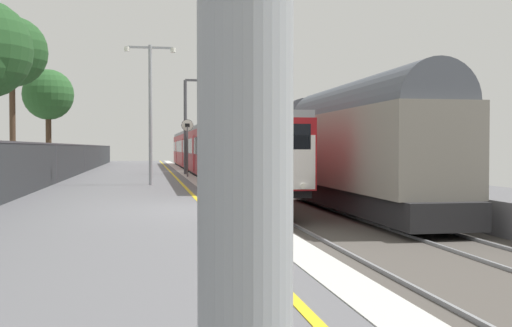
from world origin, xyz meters
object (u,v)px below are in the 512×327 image
object	(u,v)px
speed_limit_sign	(187,140)
background_tree_centre	(49,96)
background_tree_left	(9,55)
signal_gantry	(190,115)
commuter_train_at_platform	(210,151)
platform_lamp_mid	(150,102)
freight_train_adjacent_track	(280,144)

from	to	relation	value
speed_limit_sign	background_tree_centre	xyz separation A→B (m)	(-7.57, 6.36, 2.61)
speed_limit_sign	background_tree_left	xyz separation A→B (m)	(-8.72, 1.40, 4.27)
signal_gantry	background_tree_centre	size ratio (longest dim) A/B	0.88
signal_gantry	background_tree_left	world-z (taller)	background_tree_left
commuter_train_at_platform	platform_lamp_mid	size ratio (longest dim) A/B	7.18
background_tree_left	commuter_train_at_platform	bearing A→B (deg)	28.53
speed_limit_sign	platform_lamp_mid	size ratio (longest dim) A/B	0.52
platform_lamp_mid	background_tree_centre	bearing A→B (deg)	114.24
platform_lamp_mid	background_tree_left	size ratio (longest dim) A/B	0.69
commuter_train_at_platform	speed_limit_sign	world-z (taller)	same
signal_gantry	background_tree_left	size ratio (longest dim) A/B	0.66
platform_lamp_mid	background_tree_centre	world-z (taller)	background_tree_centre
freight_train_adjacent_track	background_tree_centre	bearing A→B (deg)	174.59
freight_train_adjacent_track	platform_lamp_mid	distance (m)	13.86
speed_limit_sign	background_tree_left	world-z (taller)	background_tree_left
commuter_train_at_platform	signal_gantry	bearing A→B (deg)	-111.00
commuter_train_at_platform	background_tree_left	xyz separation A→B (m)	(-10.56, -5.74, 4.84)
platform_lamp_mid	background_tree_centre	size ratio (longest dim) A/B	0.92
freight_train_adjacent_track	speed_limit_sign	bearing A→B (deg)	-138.99
signal_gantry	background_tree_left	xyz separation A→B (m)	(-9.08, -1.88, 2.83)
platform_lamp_mid	freight_train_adjacent_track	bearing A→B (deg)	55.96
signal_gantry	speed_limit_sign	xyz separation A→B (m)	(-0.36, -3.28, -1.45)
commuter_train_at_platform	background_tree_centre	xyz separation A→B (m)	(-9.42, -0.78, 3.18)
commuter_train_at_platform	platform_lamp_mid	xyz separation A→B (m)	(-3.70, -13.46, 2.00)
freight_train_adjacent_track	background_tree_centre	xyz separation A→B (m)	(-13.42, 1.27, 2.77)
background_tree_left	background_tree_centre	size ratio (longest dim) A/B	1.33
background_tree_centre	platform_lamp_mid	bearing A→B (deg)	-65.76
commuter_train_at_platform	freight_train_adjacent_track	size ratio (longest dim) A/B	0.93
signal_gantry	platform_lamp_mid	distance (m)	9.85
speed_limit_sign	platform_lamp_mid	world-z (taller)	platform_lamp_mid
speed_limit_sign	platform_lamp_mid	xyz separation A→B (m)	(-1.86, -6.32, 1.43)
speed_limit_sign	background_tree_centre	distance (m)	10.23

